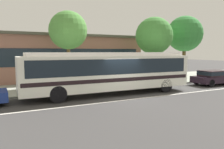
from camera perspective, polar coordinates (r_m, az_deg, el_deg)
name	(u,v)px	position (r m, az deg, el deg)	size (l,w,h in m)	color
ground_plane	(123,97)	(14.35, 2.81, -5.91)	(120.00, 120.00, 0.00)	#3C3A3A
sidewalk_slab	(87,83)	(20.31, -6.60, -2.28)	(60.00, 8.00, 0.12)	#989C8F
lane_stripe_center	(129,100)	(13.68, 4.49, -6.49)	(56.00, 0.16, 0.01)	silver
transit_bus	(110,70)	(15.13, -0.63, 1.16)	(11.85, 2.79, 2.90)	white
sedan_far_ahead	(214,77)	(21.67, 25.05, -0.52)	(4.30, 2.00, 1.29)	black
pedestrian_waiting_near_sign	(129,72)	(20.00, 4.49, 0.60)	(0.42, 0.42, 1.67)	#262152
pedestrian_walking_along_curb	(143,73)	(19.38, 8.03, 0.48)	(0.47, 0.47, 1.71)	slate
bus_stop_sign	(144,67)	(19.14, 8.41, 1.93)	(0.14, 0.44, 2.34)	gray
street_tree_near_stop	(68,31)	(18.47, -11.33, 11.12)	(3.10, 3.10, 6.11)	brown
street_tree_mid_block	(154,36)	(21.85, 10.86, 9.78)	(3.57, 3.57, 6.15)	brown
street_tree_far_end	(185,34)	(25.71, 18.34, 9.94)	(3.87, 3.87, 6.72)	brown
station_building	(61,57)	(24.72, -13.11, 4.38)	(16.68, 7.36, 4.68)	#956352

